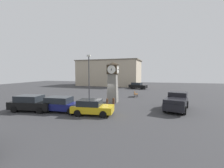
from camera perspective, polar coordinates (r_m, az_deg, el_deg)
name	(u,v)px	position (r m, az deg, el deg)	size (l,w,h in m)	color
ground_plane	(105,102)	(20.43, -2.54, -6.91)	(86.73, 86.73, 0.00)	#38383A
clock_tower	(113,82)	(19.92, 0.28, 0.87)	(1.82, 1.79, 5.37)	gray
bollard_near_tower	(87,109)	(15.24, -9.62, -9.20)	(0.27, 0.27, 0.87)	brown
bollard_mid_row	(99,105)	(16.20, -4.90, -8.03)	(0.20, 0.20, 1.03)	#333338
bollard_far_row	(107,103)	(17.17, -1.86, -7.26)	(0.23, 0.23, 1.06)	brown
bollard_end_row	(114,101)	(18.45, 0.58, -6.67)	(0.28, 0.28, 0.92)	brown
car_navy_sedan	(32,103)	(17.81, -28.27, -6.43)	(4.63, 2.40, 1.63)	black
car_near_tower	(61,104)	(16.27, -18.79, -7.29)	(4.48, 2.06, 1.53)	navy
car_by_building	(92,107)	(14.48, -7.63, -8.70)	(4.00, 2.20, 1.43)	gold
car_far_lot	(138,86)	(37.38, 9.73, -0.61)	(4.64, 3.03, 1.54)	black
pickup_truck	(177,101)	(17.57, 23.40, -6.06)	(3.24, 5.46, 1.85)	black
bench	(136,94)	(25.06, 8.95, -3.64)	(0.53, 1.60, 0.90)	brown
street_lamp_near_road	(89,75)	(20.92, -8.76, 3.53)	(0.50, 0.24, 6.42)	#333338
warehouse_blue_far	(109,73)	(46.74, -1.07, 4.26)	(19.83, 11.17, 7.77)	#B7A88E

